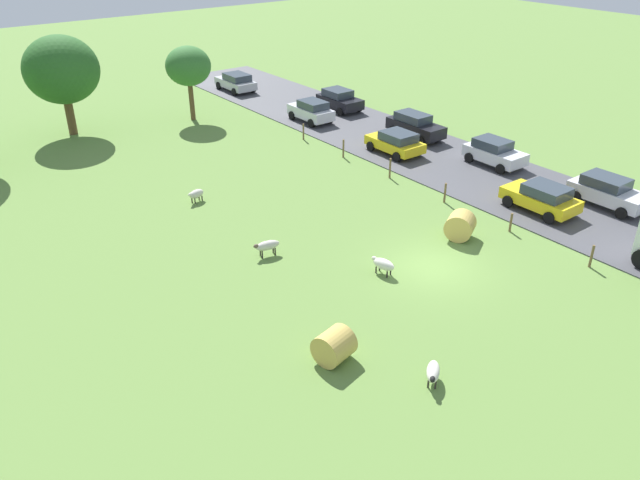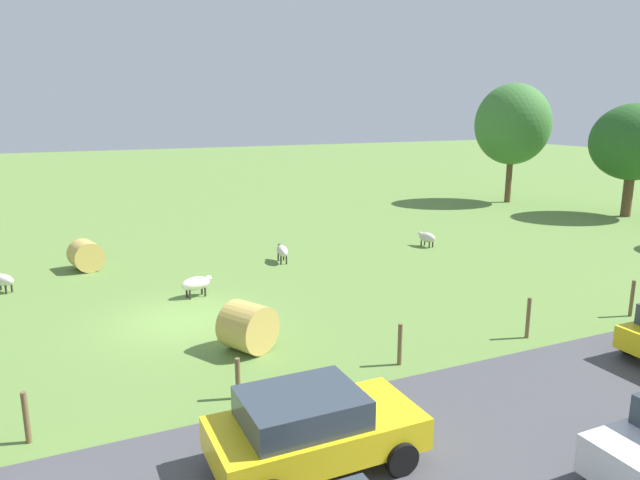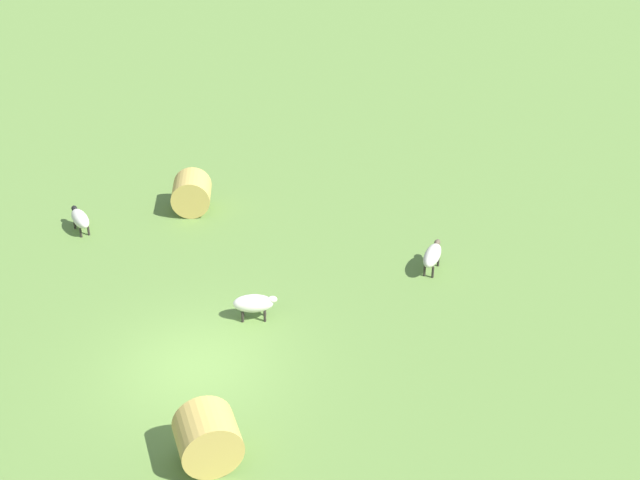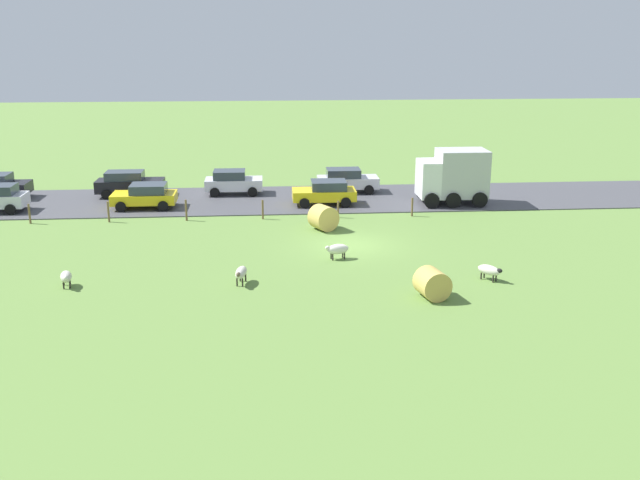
% 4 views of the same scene
% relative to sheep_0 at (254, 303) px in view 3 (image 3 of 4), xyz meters
% --- Properties ---
extents(ground_plane, '(160.00, 160.00, 0.00)m').
position_rel_sheep_0_xyz_m(ground_plane, '(2.24, -0.95, -0.50)').
color(ground_plane, olive).
extents(sheep_0, '(0.71, 1.23, 0.75)m').
position_rel_sheep_0_xyz_m(sheep_0, '(0.00, 0.00, 0.00)').
color(sheep_0, silver).
rests_on(sheep_0, ground_plane).
extents(sheep_1, '(1.13, 1.06, 0.69)m').
position_rel_sheep_0_xyz_m(sheep_1, '(-3.56, -6.40, -0.03)').
color(sheep_1, silver).
rests_on(sheep_1, ground_plane).
extents(sheep_3, '(1.33, 0.65, 0.75)m').
position_rel_sheep_0_xyz_m(sheep_3, '(-3.20, 4.55, 0.03)').
color(sheep_3, beige).
rests_on(sheep_3, ground_plane).
extents(hay_bale_0, '(1.68, 1.76, 1.38)m').
position_rel_sheep_0_xyz_m(hay_bale_0, '(5.33, 0.25, 0.19)').
color(hay_bale_0, tan).
rests_on(hay_bale_0, ground_plane).
extents(hay_bale_1, '(1.46, 1.48, 1.24)m').
position_rel_sheep_0_xyz_m(hay_bale_1, '(-5.49, -3.38, 0.12)').
color(hay_bale_1, tan).
rests_on(hay_bale_1, ground_plane).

